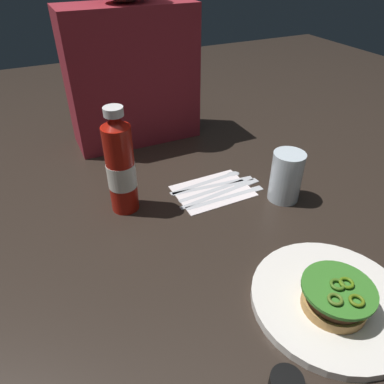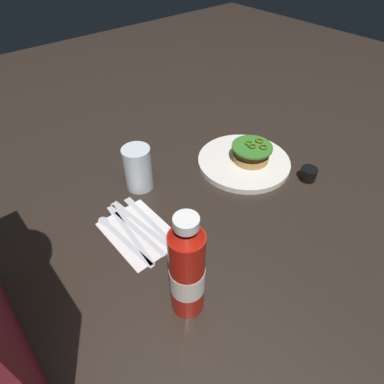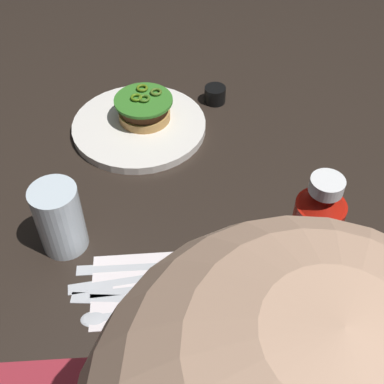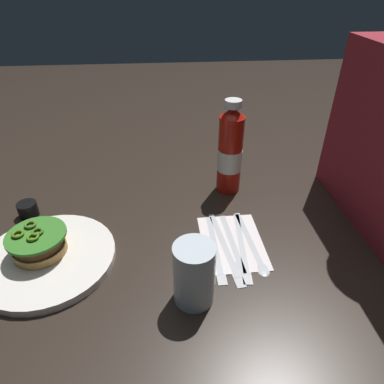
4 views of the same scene
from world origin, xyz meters
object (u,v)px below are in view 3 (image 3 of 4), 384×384
dinner_plate (139,126)px  butter_knife (135,266)px  burger_sandwich (144,108)px  water_glass (59,219)px  table_knife (134,279)px  fork_utensil (140,288)px  steak_knife (134,298)px  condiment_cup (215,95)px  ketchup_bottle (309,252)px  spoon_utensil (132,313)px  napkin (152,288)px

dinner_plate → butter_knife: dinner_plate is taller
burger_sandwich → butter_knife: bearing=87.4°
water_glass → table_knife: water_glass is taller
fork_utensil → steak_knife: same height
dinner_plate → table_knife: size_ratio=1.17×
burger_sandwich → steak_knife: size_ratio=0.53×
condiment_cup → steak_knife: condiment_cup is taller
dinner_plate → butter_knife: (0.00, 0.33, -0.00)m
dinner_plate → fork_utensil: dinner_plate is taller
dinner_plate → table_knife: 0.36m
table_knife → fork_utensil: bearing=117.4°
ketchup_bottle → condiment_cup: bearing=-81.5°
burger_sandwich → water_glass: water_glass is taller
water_glass → ketchup_bottle: bearing=160.5°
butter_knife → steak_knife: 0.05m
dinner_plate → burger_sandwich: 0.04m
burger_sandwich → butter_knife: 0.35m
condiment_cup → butter_knife: size_ratio=0.22×
butter_knife → steak_knife: bearing=90.2°
water_glass → spoon_utensil: (-0.11, 0.13, -0.05)m
dinner_plate → spoon_utensil: dinner_plate is taller
condiment_cup → fork_utensil: (0.15, 0.46, -0.01)m
dinner_plate → ketchup_bottle: ketchup_bottle is taller
dinner_plate → condiment_cup: bearing=-152.1°
condiment_cup → table_knife: size_ratio=0.20×
spoon_utensil → water_glass: bearing=-51.8°
burger_sandwich → water_glass: size_ratio=0.96×
water_glass → napkin: (-0.14, 0.09, -0.06)m
steak_knife → spoon_utensil: (0.00, 0.02, 0.00)m
water_glass → butter_knife: 0.13m
fork_utensil → water_glass: bearing=-39.1°
burger_sandwich → napkin: size_ratio=0.64×
butter_knife → fork_utensil: (-0.01, 0.04, 0.00)m
fork_utensil → steak_knife: (0.01, 0.02, 0.00)m
napkin → butter_knife: butter_knife is taller
water_glass → condiment_cup: size_ratio=2.66×
napkin → water_glass: bearing=-34.7°
steak_knife → spoon_utensil: size_ratio=1.07×
water_glass → fork_utensil: 0.16m
dinner_plate → spoon_utensil: size_ratio=1.32×
condiment_cup → table_knife: bearing=69.7°
water_glass → napkin: water_glass is taller
napkin → steak_knife: steak_knife is taller
dinner_plate → fork_utensil: (-0.00, 0.37, -0.00)m
condiment_cup → table_knife: 0.47m
butter_knife → steak_knife: (-0.00, 0.05, 0.00)m
dinner_plate → steak_knife: size_ratio=1.24×
condiment_cup → steak_knife: bearing=71.1°
ketchup_bottle → fork_utensil: 0.25m
water_glass → condiment_cup: bearing=-126.8°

